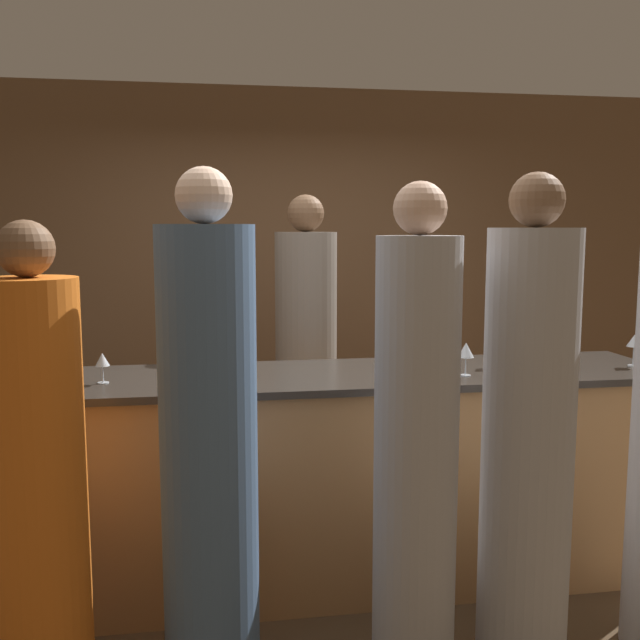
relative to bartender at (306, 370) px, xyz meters
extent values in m
plane|color=#4C3823|center=(-0.06, -0.85, -0.92)|extent=(14.00, 14.00, 0.00)
cube|color=brown|center=(-0.06, 1.11, 0.48)|extent=(8.00, 0.06, 2.80)
cube|color=#B27F4C|center=(-0.06, -0.85, -0.40)|extent=(3.45, 0.68, 1.04)
cube|color=#332D28|center=(-0.06, -0.85, 0.14)|extent=(3.51, 0.74, 0.04)
cylinder|color=gray|center=(0.00, 0.00, -0.04)|extent=(0.37, 0.37, 1.75)
sphere|color=brown|center=(0.00, 0.00, 0.95)|extent=(0.22, 0.22, 0.22)
cylinder|color=orange|center=(-1.21, -1.64, -0.12)|extent=(0.34, 0.34, 1.61)
sphere|color=brown|center=(-1.21, -1.64, 0.79)|extent=(0.20, 0.20, 0.20)
cylinder|color=#B2B2B7|center=(0.18, -1.69, -0.04)|extent=(0.32, 0.32, 1.75)
sphere|color=tan|center=(0.18, -1.69, 0.93)|extent=(0.20, 0.20, 0.20)
cylinder|color=#4C6B93|center=(-0.60, -1.59, -0.02)|extent=(0.37, 0.37, 1.79)
sphere|color=beige|center=(-0.60, -1.59, 0.97)|extent=(0.21, 0.21, 0.21)
cylinder|color=#B2B2B7|center=(0.64, -1.69, -0.03)|extent=(0.36, 0.36, 1.78)
sphere|color=brown|center=(0.64, -1.69, 0.96)|extent=(0.21, 0.21, 0.21)
cylinder|color=black|center=(-0.43, -0.87, 0.25)|extent=(0.08, 0.08, 0.20)
cylinder|color=black|center=(-0.43, -0.87, 0.39)|extent=(0.03, 0.03, 0.09)
cylinder|color=silver|center=(-0.55, -1.16, 0.16)|extent=(0.05, 0.05, 0.00)
cylinder|color=silver|center=(-0.55, -1.16, 0.21)|extent=(0.01, 0.01, 0.10)
cone|color=silver|center=(-0.55, -1.16, 0.29)|extent=(0.07, 0.07, 0.07)
cylinder|color=silver|center=(-1.25, -0.84, 0.16)|extent=(0.05, 0.05, 0.00)
cylinder|color=silver|center=(-1.25, -0.84, 0.21)|extent=(0.01, 0.01, 0.10)
cone|color=silver|center=(-1.25, -0.84, 0.29)|extent=(0.07, 0.07, 0.07)
cylinder|color=silver|center=(1.21, -0.94, 0.16)|extent=(0.05, 0.05, 0.00)
cylinder|color=silver|center=(1.21, -0.94, 0.20)|extent=(0.01, 0.01, 0.09)
cone|color=silver|center=(1.21, -0.94, 0.28)|extent=(0.08, 0.08, 0.08)
cylinder|color=silver|center=(1.57, -0.93, 0.16)|extent=(0.05, 0.05, 0.00)
cylinder|color=silver|center=(1.57, -0.93, 0.21)|extent=(0.01, 0.01, 0.10)
cone|color=silver|center=(1.57, -0.93, 0.29)|extent=(0.08, 0.08, 0.06)
cylinder|color=silver|center=(0.63, -1.03, 0.16)|extent=(0.05, 0.05, 0.00)
cylinder|color=silver|center=(0.63, -1.03, 0.20)|extent=(0.01, 0.01, 0.09)
cone|color=silver|center=(0.63, -1.03, 0.28)|extent=(0.08, 0.08, 0.07)
cylinder|color=silver|center=(0.41, -1.00, 0.16)|extent=(0.05, 0.05, 0.00)
cylinder|color=silver|center=(0.41, -1.00, 0.21)|extent=(0.01, 0.01, 0.10)
cone|color=silver|center=(0.41, -1.00, 0.30)|extent=(0.08, 0.08, 0.07)
cylinder|color=silver|center=(-1.07, -0.92, 0.16)|extent=(0.05, 0.05, 0.00)
cylinder|color=silver|center=(-1.07, -0.92, 0.20)|extent=(0.01, 0.01, 0.08)
cone|color=silver|center=(-1.07, -0.92, 0.26)|extent=(0.07, 0.07, 0.06)
cylinder|color=silver|center=(0.86, -0.85, 0.16)|extent=(0.05, 0.05, 0.00)
cylinder|color=silver|center=(0.86, -0.85, 0.20)|extent=(0.01, 0.01, 0.09)
cone|color=silver|center=(0.86, -0.85, 0.28)|extent=(0.08, 0.08, 0.06)
camera|label=1|loc=(-0.60, -4.23, 0.85)|focal=40.00mm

